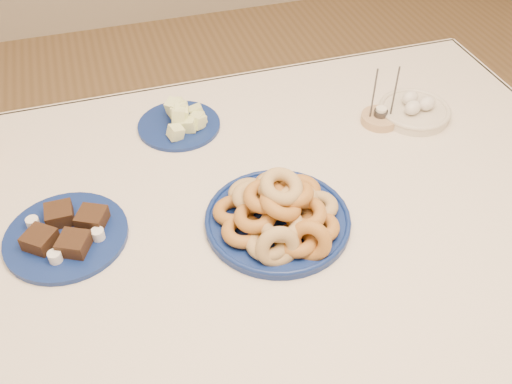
# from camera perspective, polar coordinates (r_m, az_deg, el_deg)

# --- Properties ---
(ground) EXTENTS (5.00, 5.00, 0.00)m
(ground) POSITION_cam_1_polar(r_m,az_deg,el_deg) (1.86, -0.48, -18.41)
(ground) COLOR brown
(ground) RESTS_ON ground
(dining_table) EXTENTS (1.71, 1.11, 0.75)m
(dining_table) POSITION_cam_1_polar(r_m,az_deg,el_deg) (1.33, -0.65, -5.07)
(dining_table) COLOR brown
(dining_table) RESTS_ON ground
(donut_platter) EXTENTS (0.37, 0.37, 0.14)m
(donut_platter) POSITION_cam_1_polar(r_m,az_deg,el_deg) (1.20, 2.29, -2.12)
(donut_platter) COLOR navy
(donut_platter) RESTS_ON dining_table
(melon_plate) EXTENTS (0.24, 0.24, 0.07)m
(melon_plate) POSITION_cam_1_polar(r_m,az_deg,el_deg) (1.49, -7.52, 7.19)
(melon_plate) COLOR navy
(melon_plate) RESTS_ON dining_table
(brownie_plate) EXTENTS (0.32, 0.32, 0.05)m
(brownie_plate) POSITION_cam_1_polar(r_m,az_deg,el_deg) (1.25, -18.45, -3.97)
(brownie_plate) COLOR navy
(brownie_plate) RESTS_ON dining_table
(candle_holder) EXTENTS (0.11, 0.11, 0.16)m
(candle_holder) POSITION_cam_1_polar(r_m,az_deg,el_deg) (1.53, 12.28, 7.30)
(candle_holder) COLOR tan
(candle_holder) RESTS_ON dining_table
(egg_bowl) EXTENTS (0.24, 0.24, 0.06)m
(egg_bowl) POSITION_cam_1_polar(r_m,az_deg,el_deg) (1.57, 15.57, 7.90)
(egg_bowl) COLOR beige
(egg_bowl) RESTS_ON dining_table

